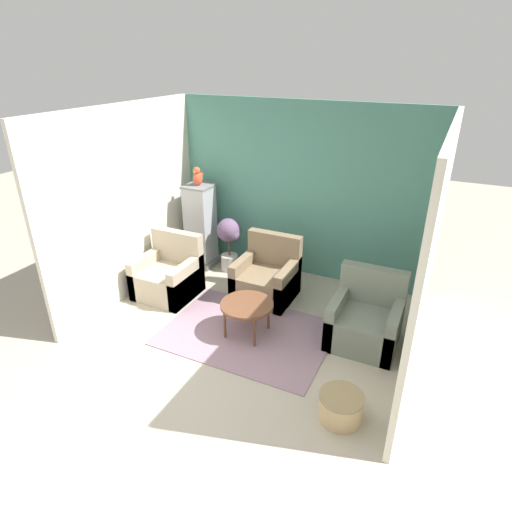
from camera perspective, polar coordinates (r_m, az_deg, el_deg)
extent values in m
plane|color=#B2A893|center=(4.73, -8.42, -17.56)|extent=(20.00, 20.00, 0.00)
cube|color=#4C897A|center=(6.52, 5.99, 8.49)|extent=(4.00, 0.06, 2.64)
cube|color=silver|center=(6.21, -16.76, 6.67)|extent=(0.06, 3.06, 2.64)
cube|color=silver|center=(4.72, 22.14, -0.10)|extent=(0.06, 3.06, 2.64)
cube|color=gray|center=(5.49, -1.19, -10.22)|extent=(2.05, 1.48, 0.01)
cylinder|color=brown|center=(5.26, -1.23, -6.52)|extent=(0.65, 0.65, 0.04)
cylinder|color=brown|center=(5.31, -4.19, -9.08)|extent=(0.04, 0.04, 0.40)
cylinder|color=brown|center=(5.15, -0.19, -10.21)|extent=(0.04, 0.04, 0.40)
cylinder|color=brown|center=(5.61, -2.14, -6.98)|extent=(0.04, 0.04, 0.40)
cylinder|color=brown|center=(5.46, 1.68, -7.96)|extent=(0.04, 0.04, 0.40)
cube|color=tan|center=(6.33, -11.73, -3.44)|extent=(0.80, 0.77, 0.41)
cube|color=tan|center=(6.35, -10.42, 1.29)|extent=(0.80, 0.14, 0.48)
cube|color=tan|center=(6.48, -14.22, -2.13)|extent=(0.12, 0.77, 0.58)
cube|color=tan|center=(6.10, -9.22, -3.45)|extent=(0.12, 0.77, 0.58)
cube|color=slate|center=(5.37, 14.17, -9.37)|extent=(0.80, 0.77, 0.41)
cube|color=slate|center=(5.41, 15.39, -3.74)|extent=(0.80, 0.14, 0.48)
cube|color=slate|center=(5.38, 10.71, -7.87)|extent=(0.12, 0.77, 0.58)
cube|color=slate|center=(5.30, 17.89, -9.38)|extent=(0.12, 0.77, 0.58)
cube|color=#7A664C|center=(6.13, 1.27, -3.87)|extent=(0.80, 0.77, 0.41)
cube|color=#7A664C|center=(6.18, 2.51, 1.01)|extent=(0.80, 0.14, 0.48)
cube|color=#7A664C|center=(6.22, -1.59, -2.54)|extent=(0.12, 0.77, 0.58)
cube|color=#7A664C|center=(5.97, 4.27, -3.85)|extent=(0.12, 0.77, 0.58)
cube|color=slate|center=(7.25, -7.12, -0.58)|extent=(0.48, 0.48, 0.10)
cube|color=#A8A8AD|center=(6.98, -7.41, 4.29)|extent=(0.40, 0.40, 1.22)
cube|color=slate|center=(6.78, -7.70, 9.22)|extent=(0.42, 0.42, 0.03)
ellipsoid|color=#D14C2D|center=(6.75, -7.77, 10.24)|extent=(0.14, 0.17, 0.22)
sphere|color=#D14C2D|center=(6.70, -7.93, 11.20)|extent=(0.12, 0.12, 0.12)
cone|color=gold|center=(6.66, -8.17, 11.02)|extent=(0.05, 0.05, 0.05)
cone|color=#D14C2D|center=(6.82, -7.40, 10.22)|extent=(0.07, 0.14, 0.19)
cylinder|color=beige|center=(6.96, -3.55, -0.83)|extent=(0.27, 0.27, 0.26)
cylinder|color=brown|center=(6.84, -3.61, 1.26)|extent=(0.03, 0.03, 0.30)
sphere|color=#664C6B|center=(6.73, -3.67, 3.45)|extent=(0.38, 0.38, 0.38)
sphere|color=#664C6B|center=(6.84, -4.27, 3.18)|extent=(0.23, 0.23, 0.23)
sphere|color=#664C6B|center=(6.69, -3.07, 2.87)|extent=(0.21, 0.21, 0.21)
cylinder|color=tan|center=(4.41, 11.23, -19.16)|extent=(0.41, 0.41, 0.28)
cylinder|color=#957E57|center=(4.32, 11.38, -17.92)|extent=(0.43, 0.43, 0.02)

